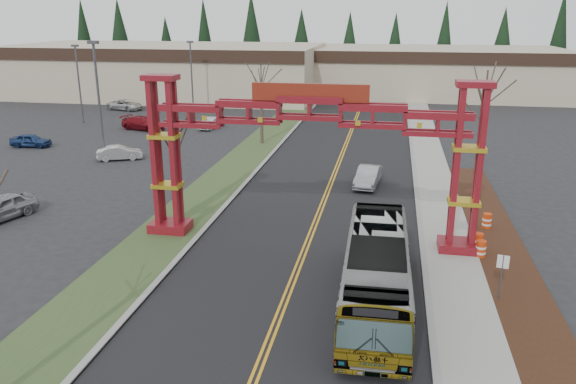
% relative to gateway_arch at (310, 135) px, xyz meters
% --- Properties ---
extents(road, '(12.00, 110.00, 0.02)m').
position_rel_gateway_arch_xyz_m(road, '(-0.00, 7.00, -5.97)').
color(road, black).
rests_on(road, ground).
extents(lane_line_left, '(0.12, 100.00, 0.01)m').
position_rel_gateway_arch_xyz_m(lane_line_left, '(-0.12, 7.00, -5.96)').
color(lane_line_left, orange).
rests_on(lane_line_left, road).
extents(lane_line_right, '(0.12, 100.00, 0.01)m').
position_rel_gateway_arch_xyz_m(lane_line_right, '(0.12, 7.00, -5.96)').
color(lane_line_right, orange).
rests_on(lane_line_right, road).
extents(curb_right, '(0.30, 110.00, 0.15)m').
position_rel_gateway_arch_xyz_m(curb_right, '(6.15, 7.00, -5.91)').
color(curb_right, gray).
rests_on(curb_right, ground).
extents(sidewalk_right, '(2.60, 110.00, 0.14)m').
position_rel_gateway_arch_xyz_m(sidewalk_right, '(7.60, 7.00, -5.91)').
color(sidewalk_right, gray).
rests_on(sidewalk_right, ground).
extents(landscape_strip, '(2.60, 50.00, 0.12)m').
position_rel_gateway_arch_xyz_m(landscape_strip, '(10.20, -8.00, -5.92)').
color(landscape_strip, black).
rests_on(landscape_strip, ground).
extents(grass_median, '(4.00, 110.00, 0.08)m').
position_rel_gateway_arch_xyz_m(grass_median, '(-8.00, 7.00, -5.94)').
color(grass_median, '#334B25').
rests_on(grass_median, ground).
extents(curb_left, '(0.30, 110.00, 0.15)m').
position_rel_gateway_arch_xyz_m(curb_left, '(-6.15, 7.00, -5.91)').
color(curb_left, gray).
rests_on(curb_left, ground).
extents(gateway_arch, '(18.20, 1.60, 8.90)m').
position_rel_gateway_arch_xyz_m(gateway_arch, '(0.00, 0.00, 0.00)').
color(gateway_arch, '#620C12').
rests_on(gateway_arch, ground).
extents(retail_building_west, '(46.00, 22.30, 7.50)m').
position_rel_gateway_arch_xyz_m(retail_building_west, '(-30.00, 53.96, -2.22)').
color(retail_building_west, '#BDAA90').
rests_on(retail_building_west, ground).
extents(retail_building_east, '(38.00, 20.30, 7.00)m').
position_rel_gateway_arch_xyz_m(retail_building_east, '(10.00, 61.95, -2.47)').
color(retail_building_east, '#BDAA90').
rests_on(retail_building_east, ground).
extents(conifer_treeline, '(116.10, 5.60, 13.00)m').
position_rel_gateway_arch_xyz_m(conifer_treeline, '(0.25, 74.00, 0.50)').
color(conifer_treeline, black).
rests_on(conifer_treeline, ground).
extents(transit_bus, '(2.81, 11.18, 3.10)m').
position_rel_gateway_arch_xyz_m(transit_bus, '(3.86, -6.50, -4.43)').
color(transit_bus, '#97999E').
rests_on(transit_bus, ground).
extents(silver_sedan, '(1.96, 4.40, 1.40)m').
position_rel_gateway_arch_xyz_m(silver_sedan, '(2.70, 11.15, -5.28)').
color(silver_sedan, '#A5A8AD').
rests_on(silver_sedan, ground).
extents(parked_car_near_a, '(2.99, 4.78, 1.52)m').
position_rel_gateway_arch_xyz_m(parked_car_near_a, '(-18.84, 0.00, -5.22)').
color(parked_car_near_a, gray).
rests_on(parked_car_near_a, ground).
extents(parked_car_near_b, '(3.93, 2.75, 1.23)m').
position_rel_gateway_arch_xyz_m(parked_car_near_b, '(-18.57, 14.95, -5.37)').
color(parked_car_near_b, silver).
rests_on(parked_car_near_b, ground).
extents(parked_car_mid_a, '(5.31, 3.27, 1.44)m').
position_rel_gateway_arch_xyz_m(parked_car_mid_a, '(-22.14, 27.59, -5.26)').
color(parked_car_mid_a, maroon).
rests_on(parked_car_mid_a, ground).
extents(parked_car_mid_b, '(3.81, 1.78, 1.26)m').
position_rel_gateway_arch_xyz_m(parked_car_mid_b, '(-29.04, 17.98, -5.35)').
color(parked_car_mid_b, navy).
rests_on(parked_car_mid_b, ground).
extents(parked_car_far_a, '(1.81, 3.84, 1.22)m').
position_rel_gateway_arch_xyz_m(parked_car_far_a, '(-15.20, 29.48, -5.37)').
color(parked_car_far_a, '#BABAC3').
rests_on(parked_car_far_a, ground).
extents(parked_car_far_b, '(5.14, 3.30, 1.32)m').
position_rel_gateway_arch_xyz_m(parked_car_far_b, '(-29.99, 39.39, -5.32)').
color(parked_car_far_b, beige).
rests_on(parked_car_far_b, ground).
extents(bare_tree_median_mid, '(3.02, 3.02, 6.73)m').
position_rel_gateway_arch_xyz_m(bare_tree_median_mid, '(-8.00, 1.23, -1.27)').
color(bare_tree_median_mid, '#382D26').
rests_on(bare_tree_median_mid, ground).
extents(bare_tree_median_far, '(3.03, 3.03, 7.64)m').
position_rel_gateway_arch_xyz_m(bare_tree_median_far, '(-8.00, 23.27, -0.38)').
color(bare_tree_median_far, '#382D26').
rests_on(bare_tree_median_far, ground).
extents(bare_tree_right_far, '(3.24, 3.24, 8.55)m').
position_rel_gateway_arch_xyz_m(bare_tree_right_far, '(10.00, 9.61, 0.38)').
color(bare_tree_right_far, '#382D26').
rests_on(bare_tree_right_far, ground).
extents(light_pole_near, '(0.86, 0.43, 9.87)m').
position_rel_gateway_arch_xyz_m(light_pole_near, '(-20.08, 15.12, -0.27)').
color(light_pole_near, '#3F3F44').
rests_on(light_pole_near, ground).
extents(light_pole_mid, '(0.76, 0.38, 8.72)m').
position_rel_gateway_arch_xyz_m(light_pole_mid, '(-30.58, 30.00, -0.94)').
color(light_pole_mid, '#3F3F44').
rests_on(light_pole_mid, ground).
extents(light_pole_far, '(0.76, 0.38, 8.79)m').
position_rel_gateway_arch_xyz_m(light_pole_far, '(-20.55, 39.04, -0.90)').
color(light_pole_far, '#3F3F44').
rests_on(light_pole_far, ground).
extents(street_sign, '(0.49, 0.13, 2.16)m').
position_rel_gateway_arch_xyz_m(street_sign, '(9.16, -5.14, -4.43)').
color(street_sign, '#3F3F44').
rests_on(street_sign, ground).
extents(barrel_south, '(0.52, 0.52, 0.97)m').
position_rel_gateway_arch_xyz_m(barrel_south, '(8.98, -0.62, -5.50)').
color(barrel_south, red).
rests_on(barrel_south, ground).
extents(barrel_mid, '(0.57, 0.57, 1.05)m').
position_rel_gateway_arch_xyz_m(barrel_mid, '(8.93, 0.16, -5.46)').
color(barrel_mid, red).
rests_on(barrel_mid, ground).
extents(barrel_north, '(0.53, 0.53, 0.98)m').
position_rel_gateway_arch_xyz_m(barrel_north, '(9.89, 3.64, -5.49)').
color(barrel_north, red).
rests_on(barrel_north, ground).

